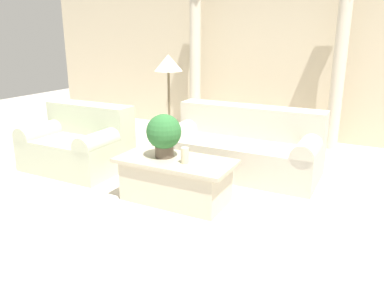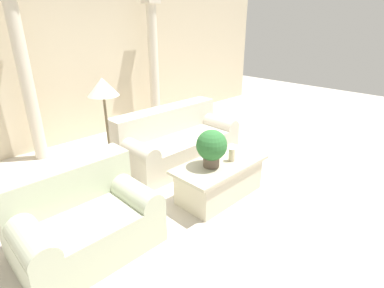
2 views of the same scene
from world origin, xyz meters
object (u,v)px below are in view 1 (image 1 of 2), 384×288
potted_plant (164,133)px  floor_lamp (168,69)px  loveseat (79,143)px  coffee_table (176,180)px  sofa_long (243,147)px

potted_plant → floor_lamp: size_ratio=0.32×
loveseat → coffee_table: 1.81m
sofa_long → coffee_table: (-0.34, -1.27, -0.10)m
coffee_table → floor_lamp: (-0.86, 1.32, 1.09)m
sofa_long → coffee_table: 1.32m
loveseat → floor_lamp: bearing=46.5°
loveseat → coffee_table: bearing=-11.4°
sofa_long → loveseat: bearing=-156.7°
loveseat → potted_plant: potted_plant is taller
sofa_long → potted_plant: potted_plant is taller
sofa_long → coffee_table: bearing=-105.2°
potted_plant → floor_lamp: floor_lamp is taller
loveseat → coffee_table: size_ratio=1.03×
coffee_table → floor_lamp: bearing=123.1°
sofa_long → loveseat: (-2.12, -0.91, 0.01)m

